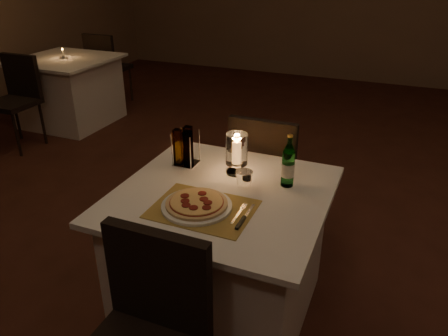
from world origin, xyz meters
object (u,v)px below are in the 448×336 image
at_px(chair_near, 147,326).
at_px(plate, 197,206).
at_px(main_table, 223,254).
at_px(hurricane_candle, 237,150).
at_px(chair_far, 266,167).
at_px(tumbler, 244,179).
at_px(pizza, 197,203).
at_px(neighbor_table_left, 69,91).
at_px(water_bottle, 288,166).

xyz_separation_m(chair_near, plate, (-0.05, 0.53, 0.20)).
xyz_separation_m(main_table, hurricane_candle, (-0.01, 0.22, 0.49)).
xyz_separation_m(main_table, chair_far, (-0.00, 0.71, 0.18)).
xyz_separation_m(main_table, plate, (-0.05, -0.18, 0.38)).
bearing_deg(plate, tumbler, 64.34).
height_order(pizza, neighbor_table_left, pizza).
bearing_deg(main_table, plate, -105.52).
distance_m(water_bottle, neighbor_table_left, 3.62).
bearing_deg(chair_far, main_table, -90.00).
bearing_deg(chair_near, main_table, 90.00).
height_order(main_table, chair_far, chair_far).
xyz_separation_m(chair_near, hurricane_candle, (-0.01, 0.93, 0.32)).
height_order(chair_far, plate, chair_far).
distance_m(pizza, hurricane_candle, 0.41).
xyz_separation_m(plate, pizza, (0.00, -0.00, 0.02)).
bearing_deg(main_table, neighbor_table_left, 142.91).
relative_size(tumbler, water_bottle, 0.32).
xyz_separation_m(main_table, neighbor_table_left, (-2.77, 2.09, 0.00)).
relative_size(plate, neighbor_table_left, 0.32).
bearing_deg(chair_far, water_bottle, -63.08).
distance_m(main_table, chair_near, 0.74).
bearing_deg(pizza, neighbor_table_left, 140.09).
relative_size(main_table, tumbler, 11.72).
relative_size(chair_far, tumbler, 10.55).
relative_size(chair_far, neighbor_table_left, 0.90).
bearing_deg(pizza, chair_far, 86.80).
bearing_deg(pizza, hurricane_candle, 84.57).
relative_size(chair_near, pizza, 3.21).
distance_m(tumbler, water_bottle, 0.22).
bearing_deg(water_bottle, chair_near, -106.55).
relative_size(main_table, pizza, 3.57).
bearing_deg(neighbor_table_left, plate, -39.90).
xyz_separation_m(main_table, chair_near, (0.00, -0.71, 0.18)).
height_order(main_table, water_bottle, water_bottle).
relative_size(tumbler, hurricane_candle, 0.39).
distance_m(main_table, plate, 0.42).
distance_m(hurricane_candle, neighbor_table_left, 3.37).
bearing_deg(water_bottle, main_table, -145.08).
relative_size(chair_near, water_bottle, 3.36).
bearing_deg(chair_far, hurricane_candle, -91.40).
xyz_separation_m(chair_near, pizza, (-0.05, 0.53, 0.22)).
distance_m(tumbler, neighbor_table_left, 3.51).
bearing_deg(hurricane_candle, neighbor_table_left, 145.78).
height_order(plate, tumbler, tumbler).
distance_m(main_table, chair_far, 0.74).
bearing_deg(chair_far, neighbor_table_left, 153.52).
bearing_deg(neighbor_table_left, main_table, -37.09).
distance_m(chair_far, water_bottle, 0.66).
bearing_deg(tumbler, pizza, -115.64).
height_order(pizza, hurricane_candle, hurricane_candle).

